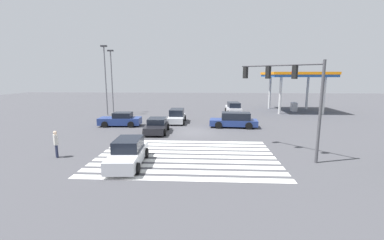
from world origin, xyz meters
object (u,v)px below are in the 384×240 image
(traffic_signal_mast, at_px, (290,86))
(car_5, at_px, (128,153))
(car_4, at_px, (234,120))
(car_1, at_px, (233,108))
(street_light_pole_b, at_px, (112,76))
(pedestrian, at_px, (56,143))
(street_light_pole_a, at_px, (105,75))
(car_0, at_px, (157,126))
(car_3, at_px, (177,116))
(car_2, at_px, (121,120))

(traffic_signal_mast, height_order, car_5, traffic_signal_mast)
(traffic_signal_mast, bearing_deg, car_5, 58.33)
(car_4, bearing_deg, traffic_signal_mast, 109.23)
(car_1, distance_m, street_light_pole_b, 17.68)
(pedestrian, bearing_deg, car_5, -55.27)
(car_4, relative_size, pedestrian, 2.79)
(street_light_pole_a, bearing_deg, car_0, -49.55)
(traffic_signal_mast, height_order, street_light_pole_a, street_light_pole_a)
(car_0, bearing_deg, car_5, -2.15)
(car_0, relative_size, car_4, 0.83)
(car_4, bearing_deg, car_5, 61.46)
(car_3, xyz_separation_m, pedestrian, (-6.49, -13.09, 0.29))
(car_5, relative_size, street_light_pole_b, 0.53)
(car_1, xyz_separation_m, car_4, (-0.88, -9.37, -0.04))
(pedestrian, height_order, street_light_pole_b, street_light_pole_b)
(street_light_pole_b, bearing_deg, pedestrian, -80.27)
(street_light_pole_b, bearing_deg, street_light_pole_a, -91.86)
(car_0, bearing_deg, traffic_signal_mast, 55.71)
(traffic_signal_mast, bearing_deg, street_light_pole_a, 3.42)
(car_3, bearing_deg, car_4, 68.12)
(car_1, bearing_deg, street_light_pole_b, 87.68)
(car_0, relative_size, street_light_pole_b, 0.47)
(traffic_signal_mast, distance_m, street_light_pole_b, 26.47)
(car_1, bearing_deg, car_3, 131.79)
(car_2, distance_m, car_5, 12.59)
(street_light_pole_a, bearing_deg, car_2, -59.68)
(car_1, distance_m, pedestrian, 24.28)
(traffic_signal_mast, relative_size, car_2, 1.41)
(traffic_signal_mast, xyz_separation_m, car_1, (-1.57, 18.74, -3.86))
(car_0, relative_size, street_light_pole_a, 0.45)
(car_4, bearing_deg, car_3, -16.26)
(car_1, height_order, car_3, car_1)
(traffic_signal_mast, distance_m, street_light_pole_a, 25.09)
(car_3, xyz_separation_m, street_light_pole_a, (-10.00, 4.87, 4.69))
(street_light_pole_b, bearing_deg, car_4, -29.98)
(street_light_pole_a, bearing_deg, car_3, -25.97)
(car_1, height_order, street_light_pole_a, street_light_pole_a)
(traffic_signal_mast, bearing_deg, street_light_pole_b, -0.08)
(car_3, distance_m, car_4, 6.75)
(car_4, bearing_deg, street_light_pole_b, -25.40)
(traffic_signal_mast, relative_size, car_4, 1.25)
(pedestrian, bearing_deg, car_0, 12.80)
(car_3, relative_size, street_light_pole_b, 0.48)
(traffic_signal_mast, height_order, car_3, traffic_signal_mast)
(car_5, bearing_deg, street_light_pole_b, -161.38)
(car_4, xyz_separation_m, car_5, (-7.68, -11.77, -0.03))
(car_3, relative_size, pedestrian, 2.36)
(pedestrian, bearing_deg, car_2, 42.74)
(traffic_signal_mast, distance_m, car_0, 12.59)
(traffic_signal_mast, height_order, street_light_pole_b, street_light_pole_b)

